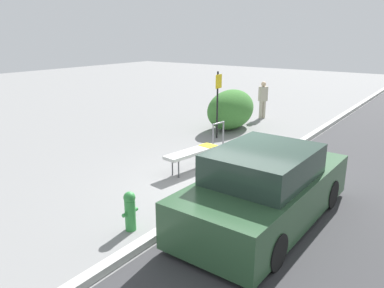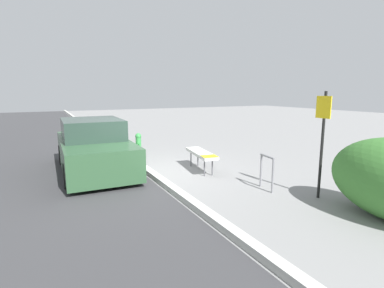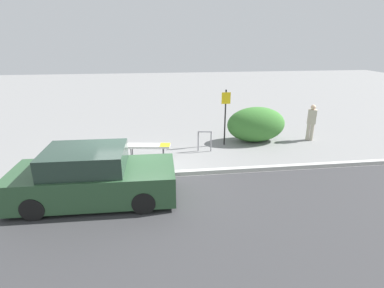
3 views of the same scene
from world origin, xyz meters
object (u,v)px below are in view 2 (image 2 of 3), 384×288
object	(u,v)px
bench	(201,154)
parked_car_near	(94,148)
sign_post	(322,135)
bike_rack	(267,169)
fire_hydrant	(138,143)

from	to	relation	value
bench	parked_car_near	xyz separation A→B (m)	(-1.43, -2.77, 0.17)
sign_post	parked_car_near	bearing A→B (deg)	-139.22
bench	parked_car_near	world-z (taller)	parked_car_near
bike_rack	sign_post	size ratio (longest dim) A/B	0.36
bike_rack	fire_hydrant	distance (m)	5.59
sign_post	bike_rack	bearing A→B (deg)	-146.16
bench	bike_rack	distance (m)	2.27
bike_rack	parked_car_near	bearing A→B (deg)	-137.62
bike_rack	sign_post	bearing A→B (deg)	33.84
bike_rack	sign_post	xyz separation A→B (m)	(0.94, 0.63, 0.88)
sign_post	parked_car_near	distance (m)	6.09
bike_rack	sign_post	distance (m)	1.44
fire_hydrant	bike_rack	bearing A→B (deg)	15.09
bike_rack	bench	bearing A→B (deg)	-165.99
parked_car_near	bench	bearing A→B (deg)	63.82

